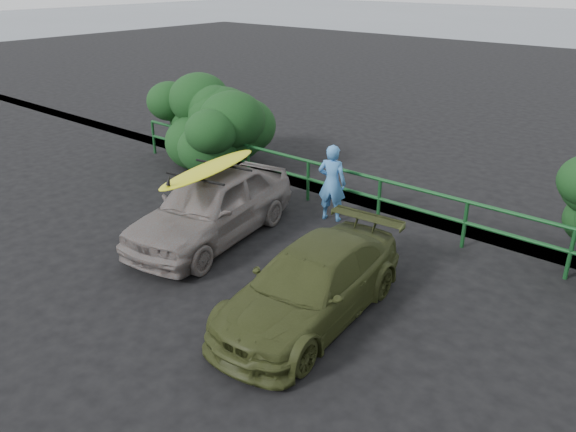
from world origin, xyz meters
name	(u,v)px	position (x,y,z in m)	size (l,w,h in m)	color
ground	(176,297)	(0.00, 0.00, 0.00)	(80.00, 80.00, 0.00)	black
guardrail	(342,190)	(0.00, 5.00, 0.52)	(14.00, 0.08, 1.04)	#14481F
shrub_left	(211,126)	(-4.80, 5.40, 1.14)	(3.20, 2.40, 2.27)	#163C17
sedan	(212,206)	(-1.23, 2.05, 0.73)	(1.71, 4.26, 1.45)	slate
olive_vehicle	(311,285)	(2.15, 1.05, 0.59)	(1.65, 4.05, 1.17)	#363E1B
man	(332,183)	(0.12, 4.42, 0.88)	(0.64, 0.42, 1.75)	#4485CC
roof_rack	(210,172)	(-1.23, 2.05, 1.48)	(1.42, 0.99, 0.05)	black
surfboard	(209,168)	(-1.23, 2.05, 1.54)	(0.61, 2.94, 0.09)	yellow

